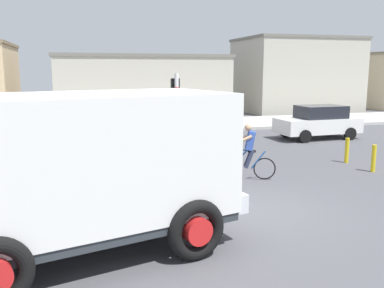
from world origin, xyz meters
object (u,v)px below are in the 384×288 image
(truck_foreground, at_px, (84,164))
(car_white_mid, at_px, (150,131))
(cyclist, at_px, (248,152))
(traffic_light_pole, at_px, (176,111))
(car_red_near, at_px, (318,122))
(bollard_near, at_px, (374,158))
(pedestrian_near_kerb, at_px, (78,127))
(bollard_far, at_px, (347,150))

(truck_foreground, distance_m, car_white_mid, 9.76)
(cyclist, bearing_deg, truck_foreground, -140.97)
(traffic_light_pole, xyz_separation_m, car_red_near, (8.34, 5.38, -1.25))
(traffic_light_pole, bearing_deg, bollard_near, -8.67)
(traffic_light_pole, relative_size, pedestrian_near_kerb, 1.98)
(bollard_near, bearing_deg, cyclist, 177.10)
(car_white_mid, xyz_separation_m, bollard_near, (6.40, -5.59, -0.37))
(bollard_near, bearing_deg, bollard_far, 90.00)
(bollard_near, relative_size, bollard_far, 1.00)
(truck_foreground, height_order, pedestrian_near_kerb, truck_foreground)
(truck_foreground, xyz_separation_m, car_white_mid, (2.80, 9.31, -0.85))
(car_red_near, height_order, bollard_near, car_red_near)
(bollard_far, bearing_deg, car_white_mid, 146.78)
(pedestrian_near_kerb, bearing_deg, cyclist, -54.83)
(car_white_mid, bearing_deg, pedestrian_near_kerb, 150.71)
(pedestrian_near_kerb, bearing_deg, car_red_near, -4.30)
(truck_foreground, xyz_separation_m, car_red_near, (11.15, 10.07, -0.85))
(car_red_near, relative_size, bollard_far, 4.53)
(pedestrian_near_kerb, height_order, bollard_near, pedestrian_near_kerb)
(pedestrian_near_kerb, distance_m, bollard_near, 11.73)
(bollard_near, height_order, bollard_far, same)
(truck_foreground, distance_m, pedestrian_near_kerb, 10.94)
(truck_foreground, distance_m, bollard_near, 9.99)
(cyclist, relative_size, car_white_mid, 0.40)
(truck_foreground, relative_size, car_red_near, 1.44)
(car_white_mid, height_order, bollard_far, car_white_mid)
(cyclist, xyz_separation_m, pedestrian_near_kerb, (-4.91, 6.97, -0.02))
(cyclist, bearing_deg, bollard_near, -2.90)
(traffic_light_pole, xyz_separation_m, bollard_far, (6.39, 0.43, -1.62))
(car_red_near, distance_m, car_white_mid, 8.38)
(cyclist, xyz_separation_m, car_red_near, (6.29, 6.13, -0.05))
(traffic_light_pole, relative_size, car_white_mid, 0.75)
(traffic_light_pole, distance_m, bollard_far, 6.60)
(bollard_far, bearing_deg, truck_foreground, -150.92)
(car_white_mid, bearing_deg, car_red_near, 5.19)
(traffic_light_pole, relative_size, bollard_far, 3.56)
(cyclist, bearing_deg, traffic_light_pole, 159.77)
(bollard_far, bearing_deg, bollard_near, -90.00)
(traffic_light_pole, xyz_separation_m, bollard_near, (6.39, -0.97, -1.62))
(car_white_mid, bearing_deg, bollard_near, -41.14)
(cyclist, bearing_deg, pedestrian_near_kerb, 125.17)
(car_white_mid, bearing_deg, traffic_light_pole, -89.85)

